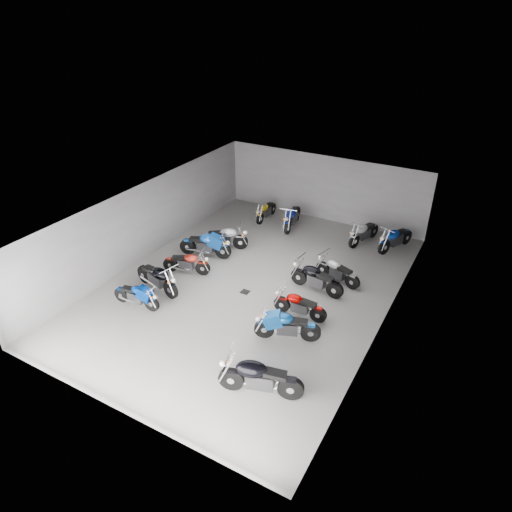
% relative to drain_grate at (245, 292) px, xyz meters
% --- Properties ---
extents(ground, '(14.00, 14.00, 0.00)m').
position_rel_drain_grate_xyz_m(ground, '(0.00, 0.50, -0.01)').
color(ground, gray).
rests_on(ground, ground).
extents(wall_back, '(10.00, 0.10, 3.20)m').
position_rel_drain_grate_xyz_m(wall_back, '(0.00, 7.50, 1.59)').
color(wall_back, gray).
rests_on(wall_back, ground).
extents(wall_left, '(0.10, 14.00, 3.20)m').
position_rel_drain_grate_xyz_m(wall_left, '(-5.00, 0.50, 1.59)').
color(wall_left, gray).
rests_on(wall_left, ground).
extents(wall_right, '(0.10, 14.00, 3.20)m').
position_rel_drain_grate_xyz_m(wall_right, '(5.00, 0.50, 1.59)').
color(wall_right, gray).
rests_on(wall_right, ground).
extents(ceiling, '(10.00, 14.00, 0.04)m').
position_rel_drain_grate_xyz_m(ceiling, '(0.00, 0.50, 3.21)').
color(ceiling, black).
rests_on(ceiling, wall_back).
extents(drain_grate, '(0.32, 0.32, 0.01)m').
position_rel_drain_grate_xyz_m(drain_grate, '(0.00, 0.00, 0.00)').
color(drain_grate, black).
rests_on(drain_grate, ground).
extents(motorcycle_left_b, '(1.90, 0.41, 0.83)m').
position_rel_drain_grate_xyz_m(motorcycle_left_b, '(-2.89, -2.63, 0.45)').
color(motorcycle_left_b, black).
rests_on(motorcycle_left_b, ground).
extents(motorcycle_left_c, '(2.25, 0.66, 1.00)m').
position_rel_drain_grate_xyz_m(motorcycle_left_c, '(-2.91, -1.47, 0.54)').
color(motorcycle_left_c, black).
rests_on(motorcycle_left_c, ground).
extents(motorcycle_left_d, '(1.90, 0.70, 0.86)m').
position_rel_drain_grate_xyz_m(motorcycle_left_d, '(-2.70, 0.06, 0.46)').
color(motorcycle_left_d, black).
rests_on(motorcycle_left_d, ground).
extents(motorcycle_left_e, '(2.24, 0.73, 1.00)m').
position_rel_drain_grate_xyz_m(motorcycle_left_e, '(-2.82, 1.55, 0.54)').
color(motorcycle_left_e, black).
rests_on(motorcycle_left_e, ground).
extents(motorcycle_left_f, '(2.03, 1.04, 0.95)m').
position_rel_drain_grate_xyz_m(motorcycle_left_f, '(-2.54, 2.50, 0.51)').
color(motorcycle_left_f, black).
rests_on(motorcycle_left_f, ground).
extents(motorcycle_right_a, '(2.34, 0.87, 1.06)m').
position_rel_drain_grate_xyz_m(motorcycle_right_a, '(2.89, -4.12, 0.57)').
color(motorcycle_right_a, black).
rests_on(motorcycle_right_a, ground).
extents(motorcycle_right_c, '(2.03, 0.95, 0.94)m').
position_rel_drain_grate_xyz_m(motorcycle_right_c, '(2.51, -1.65, 0.51)').
color(motorcycle_right_c, black).
rests_on(motorcycle_right_c, ground).
extents(motorcycle_right_d, '(1.93, 0.39, 0.85)m').
position_rel_drain_grate_xyz_m(motorcycle_right_d, '(2.37, -0.36, 0.46)').
color(motorcycle_right_d, black).
rests_on(motorcycle_right_d, ground).
extents(motorcycle_right_e, '(2.18, 0.50, 0.96)m').
position_rel_drain_grate_xyz_m(motorcycle_right_e, '(2.25, 1.39, 0.52)').
color(motorcycle_right_e, black).
rests_on(motorcycle_right_e, ground).
extents(motorcycle_right_f, '(1.93, 0.62, 0.86)m').
position_rel_drain_grate_xyz_m(motorcycle_right_f, '(2.72, 2.36, 0.46)').
color(motorcycle_right_f, black).
rests_on(motorcycle_right_f, ground).
extents(motorcycle_back_b, '(0.38, 1.92, 0.84)m').
position_rel_drain_grate_xyz_m(motorcycle_back_b, '(-2.37, 6.05, 0.45)').
color(motorcycle_back_b, black).
rests_on(motorcycle_back_b, ground).
extents(motorcycle_back_c, '(0.56, 2.24, 0.99)m').
position_rel_drain_grate_xyz_m(motorcycle_back_c, '(-0.85, 5.88, 0.53)').
color(motorcycle_back_c, black).
rests_on(motorcycle_back_c, ground).
extents(motorcycle_back_e, '(0.73, 2.07, 0.93)m').
position_rel_drain_grate_xyz_m(motorcycle_back_e, '(2.60, 6.00, 0.50)').
color(motorcycle_back_e, black).
rests_on(motorcycle_back_e, ground).
extents(motorcycle_back_f, '(0.98, 2.06, 0.96)m').
position_rel_drain_grate_xyz_m(motorcycle_back_f, '(3.98, 6.08, 0.52)').
color(motorcycle_back_f, black).
rests_on(motorcycle_back_f, ground).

